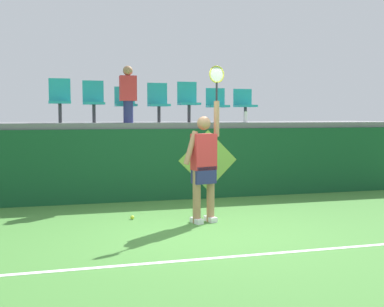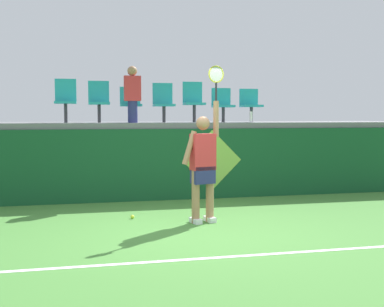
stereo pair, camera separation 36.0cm
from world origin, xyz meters
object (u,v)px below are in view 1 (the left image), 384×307
Objects in this scene: stadium_chair_1 at (94,99)px; spectator_0 at (128,93)px; stadium_chair_0 at (60,98)px; tennis_player at (204,163)px; water_bottle at (246,117)px; stadium_chair_5 at (217,103)px; tennis_ball at (132,217)px; stadium_chair_4 at (188,100)px; stadium_chair_6 at (244,103)px; stadium_chair_3 at (158,101)px; stadium_chair_2 at (125,102)px.

stadium_chair_1 is 0.82m from spectator_0.
stadium_chair_0 is 0.68m from stadium_chair_1.
spectator_0 is (-0.90, 2.46, 1.23)m from tennis_player.
stadium_chair_5 reaches higher than water_bottle.
tennis_ball is at bearing 154.72° from tennis_player.
stadium_chair_4 is 1.18× the size of stadium_chair_6.
stadium_chair_3 reaches higher than tennis_ball.
tennis_player is 3.58m from stadium_chair_6.
tennis_player is 3.30m from stadium_chair_5.
stadium_chair_5 is 0.66m from stadium_chair_6.
spectator_0 is (0.00, -0.45, 0.18)m from stadium_chair_2.
tennis_player reaches higher than stadium_chair_5.
stadium_chair_4 is 0.67m from stadium_chair_5.
stadium_chair_0 reaches higher than water_bottle.
water_bottle reaches higher than tennis_ball.
stadium_chair_3 is 0.74× the size of spectator_0.
stadium_chair_1 is 1.39m from stadium_chair_3.
water_bottle is at bearing -26.53° from stadium_chair_4.
tennis_ball is 3.27m from stadium_chair_3.
stadium_chair_5 is 0.66× the size of spectator_0.
stadium_chair_3 reaches higher than stadium_chair_6.
stadium_chair_3 is (0.92, 2.39, 2.02)m from tennis_ball.
stadium_chair_3 is 2.00m from stadium_chair_6.
tennis_ball is (-1.10, 0.52, -0.94)m from tennis_player.
stadium_chair_2 is 0.72m from stadium_chair_3.
water_bottle is 0.80m from stadium_chair_5.
stadium_chair_1 is 1.17× the size of stadium_chair_6.
stadium_chair_5 is at bearing 179.81° from stadium_chair_6.
stadium_chair_2 is 0.66× the size of spectator_0.
stadium_chair_1 is (-3.20, 0.57, 0.37)m from water_bottle.
stadium_chair_5 is at bearing 68.25° from tennis_player.
stadium_chair_4 is at bearing 18.21° from spectator_0.
stadium_chair_6 reaches higher than tennis_ball.
stadium_chair_3 is 1.14× the size of stadium_chair_6.
stadium_chair_4 reaches higher than tennis_ball.
stadium_chair_4 is (1.60, 2.39, 2.05)m from tennis_ball.
stadium_chair_1 is at bearing 118.30° from tennis_player.
tennis_player is at bearing -25.28° from tennis_ball.
stadium_chair_3 is at bearing 68.97° from tennis_ball.
stadium_chair_3 reaches higher than water_bottle.
stadium_chair_0 is at bearing 161.31° from spectator_0.
stadium_chair_1 is at bearing 179.86° from stadium_chair_5.
stadium_chair_1 is (0.68, -0.00, -0.02)m from stadium_chair_0.
stadium_chair_6 is (2.92, 2.38, 1.98)m from tennis_ball.
tennis_ball is 0.28× the size of water_bottle.
tennis_player is 2.95× the size of stadium_chair_3.
stadium_chair_6 is at bearing 57.92° from tennis_player.
water_bottle is at bearing 55.07° from tennis_player.
stadium_chair_3 is 1.12× the size of stadium_chair_5.
stadium_chair_2 is at bearing 90.00° from spectator_0.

